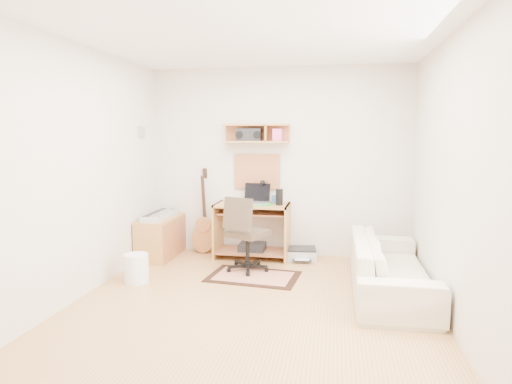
% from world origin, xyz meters
% --- Properties ---
extents(floor, '(3.60, 4.00, 0.01)m').
position_xyz_m(floor, '(0.00, 0.00, -0.01)').
color(floor, tan).
rests_on(floor, ground).
extents(ceiling, '(3.60, 4.00, 0.01)m').
position_xyz_m(ceiling, '(0.00, 0.00, 2.60)').
color(ceiling, white).
rests_on(ceiling, ground).
extents(back_wall, '(3.60, 0.01, 2.60)m').
position_xyz_m(back_wall, '(0.00, 2.00, 1.30)').
color(back_wall, beige).
rests_on(back_wall, ground).
extents(left_wall, '(0.01, 4.00, 2.60)m').
position_xyz_m(left_wall, '(-1.80, 0.00, 1.30)').
color(left_wall, beige).
rests_on(left_wall, ground).
extents(right_wall, '(0.01, 4.00, 2.60)m').
position_xyz_m(right_wall, '(1.80, 0.00, 1.30)').
color(right_wall, beige).
rests_on(right_wall, ground).
extents(wall_shelf, '(0.90, 0.25, 0.26)m').
position_xyz_m(wall_shelf, '(-0.30, 1.88, 1.70)').
color(wall_shelf, '#BF8543').
rests_on(wall_shelf, back_wall).
extents(cork_board, '(0.64, 0.03, 0.49)m').
position_xyz_m(cork_board, '(-0.30, 1.98, 1.17)').
color(cork_board, tan).
rests_on(cork_board, back_wall).
extents(wall_photo, '(0.02, 0.20, 0.15)m').
position_xyz_m(wall_photo, '(-1.79, 1.50, 1.72)').
color(wall_photo, '#4C8CBF').
rests_on(wall_photo, left_wall).
extents(desk, '(1.00, 0.55, 0.75)m').
position_xyz_m(desk, '(-0.32, 1.73, 0.38)').
color(desk, '#BF8543').
rests_on(desk, floor).
extents(laptop, '(0.41, 0.41, 0.28)m').
position_xyz_m(laptop, '(-0.29, 1.71, 0.89)').
color(laptop, silver).
rests_on(laptop, desk).
extents(speaker, '(0.10, 0.10, 0.22)m').
position_xyz_m(speaker, '(0.05, 1.68, 0.86)').
color(speaker, black).
rests_on(speaker, desk).
extents(desk_lamp, '(0.10, 0.10, 0.31)m').
position_xyz_m(desk_lamp, '(-0.14, 1.87, 0.91)').
color(desk_lamp, black).
rests_on(desk_lamp, desk).
extents(pencil_cup, '(0.08, 0.08, 0.11)m').
position_xyz_m(pencil_cup, '(-0.03, 1.83, 0.81)').
color(pencil_cup, '#365EA4').
rests_on(pencil_cup, desk).
extents(boombox, '(0.33, 0.15, 0.17)m').
position_xyz_m(boombox, '(-0.39, 1.87, 1.68)').
color(boombox, black).
rests_on(boombox, wall_shelf).
extents(rug, '(1.11, 0.80, 0.01)m').
position_xyz_m(rug, '(-0.15, 0.89, 0.01)').
color(rug, beige).
rests_on(rug, floor).
extents(task_chair, '(0.64, 0.64, 0.95)m').
position_xyz_m(task_chair, '(-0.27, 1.11, 0.48)').
color(task_chair, '#3A2F22').
rests_on(task_chair, floor).
extents(cabinet, '(0.40, 0.90, 0.55)m').
position_xyz_m(cabinet, '(-1.58, 1.55, 0.28)').
color(cabinet, '#BF8543').
rests_on(cabinet, floor).
extents(music_keyboard, '(0.25, 0.79, 0.07)m').
position_xyz_m(music_keyboard, '(-1.58, 1.55, 0.58)').
color(music_keyboard, '#B2B5BA').
rests_on(music_keyboard, cabinet).
extents(guitar, '(0.33, 0.22, 1.21)m').
position_xyz_m(guitar, '(-1.06, 1.86, 0.61)').
color(guitar, '#B46B37').
rests_on(guitar, floor).
extents(waste_basket, '(0.30, 0.30, 0.33)m').
position_xyz_m(waste_basket, '(-1.44, 0.46, 0.17)').
color(waste_basket, white).
rests_on(waste_basket, floor).
extents(printer, '(0.43, 0.35, 0.15)m').
position_xyz_m(printer, '(0.35, 1.75, 0.09)').
color(printer, '#A5A8AA').
rests_on(printer, floor).
extents(sofa, '(0.58, 1.98, 0.77)m').
position_xyz_m(sofa, '(1.38, 0.64, 0.39)').
color(sofa, beige).
rests_on(sofa, floor).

